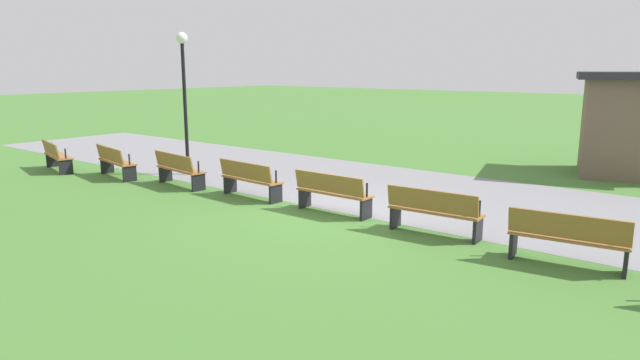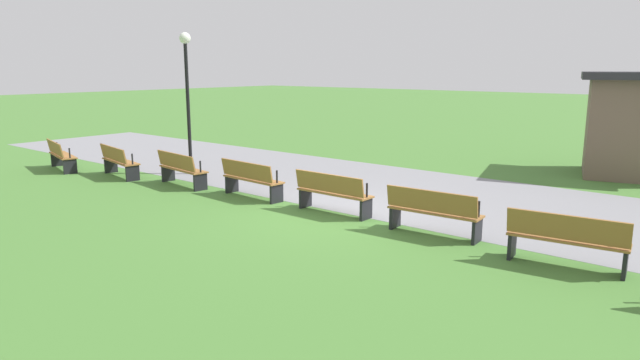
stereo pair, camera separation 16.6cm
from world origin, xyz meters
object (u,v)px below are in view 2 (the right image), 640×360
object	(u,v)px
bench_0	(60,155)
bench_3	(251,178)
bench_2	(181,168)
bench_5	(433,211)
bench_6	(567,239)
lamp_post	(187,77)
bench_4	(333,192)
bench_1	(118,161)

from	to	relation	value
bench_0	bench_3	size ratio (longest dim) A/B	1.02
bench_2	bench_5	world-z (taller)	same
bench_0	bench_6	bearing A→B (deg)	17.49
bench_5	bench_2	bearing A→B (deg)	178.24
bench_3	lamp_post	bearing A→B (deg)	167.71
bench_4	bench_3	bearing A→B (deg)	-178.26
bench_0	bench_6	size ratio (longest dim) A/B	1.01
bench_1	bench_5	bearing A→B (deg)	13.99
lamp_post	bench_2	bearing A→B (deg)	-46.23
bench_1	bench_4	bearing A→B (deg)	15.73
bench_3	bench_4	bearing A→B (deg)	5.24
bench_4	bench_6	bearing A→B (deg)	-3.49
bench_6	bench_0	bearing A→B (deg)	176.49
bench_4	lamp_post	world-z (taller)	lamp_post
bench_1	bench_3	bearing A→B (deg)	17.48
bench_1	bench_2	bearing A→B (deg)	19.22
lamp_post	bench_3	bearing A→B (deg)	-15.79
bench_0	bench_1	bearing A→B (deg)	26.21
bench_6	lamp_post	distance (m)	11.09
bench_4	lamp_post	xyz separation A→B (m)	(-5.97, 0.94, 2.32)
bench_1	bench_3	size ratio (longest dim) A/B	1.02
bench_2	lamp_post	distance (m)	2.88
bench_5	lamp_post	xyz separation A→B (m)	(-8.38, 1.01, 2.32)
bench_0	bench_3	distance (m)	7.20
bench_0	bench_2	bearing A→B (deg)	24.47
bench_0	bench_5	bearing A→B (deg)	19.23
bench_0	lamp_post	distance (m)	4.73
bench_2	bench_4	size ratio (longest dim) A/B	1.03
bench_3	bench_6	world-z (taller)	same
bench_2	bench_6	xyz separation A→B (m)	(9.59, 0.00, 0.00)
bench_5	bench_6	bearing A→B (deg)	-8.73
bench_3	lamp_post	distance (m)	4.38
bench_1	bench_2	distance (m)	2.40
bench_2	bench_5	bearing A→B (deg)	8.75
bench_4	bench_6	distance (m)	4.81
bench_0	lamp_post	bearing A→B (deg)	44.65
bench_4	bench_5	world-z (taller)	same
bench_3	bench_4	size ratio (longest dim) A/B	1.01
bench_6	bench_4	bearing A→B (deg)	169.51
bench_0	bench_5	distance (m)	11.97
bench_3	bench_4	xyz separation A→B (m)	(2.40, 0.07, 0.00)
bench_2	bench_5	xyz separation A→B (m)	(7.20, 0.22, 0.00)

